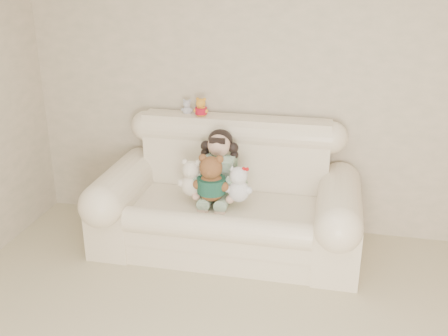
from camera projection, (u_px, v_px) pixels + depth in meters
The scene contains 8 objects.
wall_back at pixel (291, 83), 4.25m from camera, with size 4.50×4.50×0.00m, color #ADA489.
sofa at pixel (227, 191), 4.16m from camera, with size 2.10×0.95×1.03m, color beige, non-canonical shape.
seated_child at pixel (219, 164), 4.18m from camera, with size 0.35×0.42×0.58m, color #2D6C3A, non-canonical shape.
brown_teddy at pixel (211, 174), 3.96m from camera, with size 0.28×0.22×0.44m, color brown, non-canonical shape.
white_cat at pixel (239, 180), 3.96m from camera, with size 0.22×0.17×0.34m, color white, non-canonical shape.
cream_teddy at pixel (192, 174), 4.06m from camera, with size 0.23×0.17×0.35m, color white, non-canonical shape.
yellow_mini_bear at pixel (201, 106), 4.32m from camera, with size 0.13×0.10×0.20m, color gold, non-canonical shape.
grey_mini_plush at pixel (187, 106), 4.39m from camera, with size 0.10×0.08×0.16m, color silver, non-canonical shape.
Camera 1 is at (0.35, -1.74, 2.20)m, focal length 41.99 mm.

